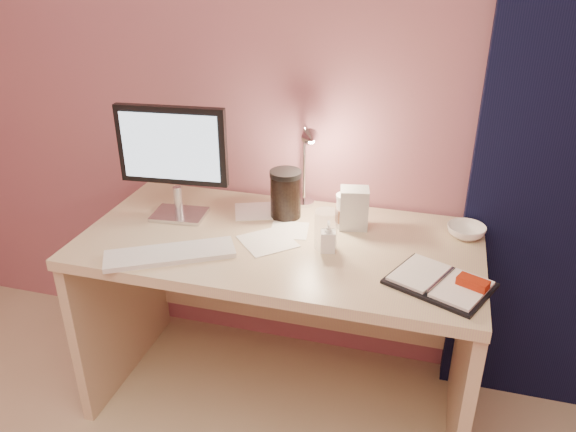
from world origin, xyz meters
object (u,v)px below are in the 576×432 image
(desk, at_px, (285,282))
(lotion_bottle, at_px, (328,236))
(bowl, at_px, (466,231))
(monitor, at_px, (173,153))
(product_box, at_px, (354,208))
(clear_cup, at_px, (326,230))
(dark_jar, at_px, (286,196))
(keyboard, at_px, (170,254))
(desk_lamp, at_px, (290,158))
(planner, at_px, (443,282))
(coffee_cup, at_px, (346,212))

(desk, xyz_separation_m, lotion_bottle, (0.18, -0.11, 0.28))
(bowl, bearing_deg, monitor, -173.22)
(product_box, bearing_deg, clear_cup, -121.32)
(lotion_bottle, height_order, dark_jar, dark_jar)
(keyboard, bearing_deg, bowl, -6.12)
(dark_jar, xyz_separation_m, desk_lamp, (0.00, 0.04, 0.14))
(dark_jar, relative_size, product_box, 1.08)
(bowl, xyz_separation_m, product_box, (-0.40, -0.03, 0.06))
(product_box, xyz_separation_m, desk_lamp, (-0.26, 0.07, 0.14))
(monitor, xyz_separation_m, planner, (0.98, -0.22, -0.25))
(clear_cup, bearing_deg, desk_lamp, 128.45)
(coffee_cup, distance_m, desk_lamp, 0.29)
(desk, height_order, monitor, monitor)
(desk, relative_size, bowl, 10.39)
(monitor, height_order, desk_lamp, monitor)
(desk, distance_m, planner, 0.65)
(dark_jar, bearing_deg, coffee_cup, -6.71)
(lotion_bottle, relative_size, product_box, 0.72)
(coffee_cup, bearing_deg, desk, -158.50)
(desk, height_order, planner, planner)
(monitor, distance_m, lotion_bottle, 0.64)
(clear_cup, bearing_deg, keyboard, -157.67)
(clear_cup, height_order, desk_lamp, desk_lamp)
(monitor, relative_size, desk_lamp, 1.23)
(coffee_cup, relative_size, lotion_bottle, 1.16)
(clear_cup, relative_size, bowl, 1.02)
(desk, xyz_separation_m, dark_jar, (-0.03, 0.11, 0.31))
(desk, height_order, lotion_bottle, lotion_bottle)
(desk, distance_m, dark_jar, 0.33)
(dark_jar, bearing_deg, keyboard, -125.88)
(coffee_cup, distance_m, lotion_bottle, 0.19)
(clear_cup, distance_m, product_box, 0.19)
(coffee_cup, height_order, lotion_bottle, coffee_cup)
(keyboard, relative_size, planner, 1.21)
(product_box, bearing_deg, planner, -54.70)
(coffee_cup, bearing_deg, planner, -40.84)
(keyboard, distance_m, product_box, 0.67)
(planner, relative_size, product_box, 2.32)
(monitor, relative_size, dark_jar, 2.62)
(coffee_cup, relative_size, clear_cup, 0.93)
(planner, relative_size, lotion_bottle, 3.21)
(keyboard, height_order, dark_jar, dark_jar)
(bowl, bearing_deg, product_box, -175.10)
(desk_lamp, bearing_deg, product_box, -37.63)
(keyboard, bearing_deg, planner, -25.42)
(planner, height_order, dark_jar, dark_jar)
(desk, xyz_separation_m, product_box, (0.23, 0.09, 0.30))
(monitor, distance_m, bowl, 1.09)
(desk, bearing_deg, dark_jar, 104.66)
(monitor, distance_m, dark_jar, 0.44)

